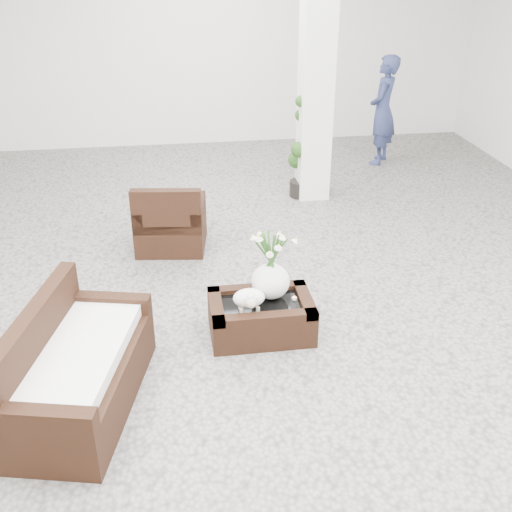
{
  "coord_description": "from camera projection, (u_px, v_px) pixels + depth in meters",
  "views": [
    {
      "loc": [
        -0.72,
        -4.97,
        3.15
      ],
      "look_at": [
        0.0,
        -0.1,
        0.62
      ],
      "focal_mm": 43.41,
      "sensor_mm": 36.0,
      "label": 1
    }
  ],
  "objects": [
    {
      "name": "coffee_table",
      "position": [
        261.0,
        318.0,
        5.48
      ],
      "size": [
        0.9,
        0.6,
        0.31
      ],
      "primitive_type": "cube",
      "color": "black",
      "rests_on": "ground"
    },
    {
      "name": "sheep_figurine",
      "position": [
        249.0,
        300.0,
        5.25
      ],
      "size": [
        0.28,
        0.23,
        0.21
      ],
      "primitive_type": "ellipsoid",
      "color": "white",
      "rests_on": "coffee_table"
    },
    {
      "name": "tealight",
      "position": [
        294.0,
        298.0,
        5.46
      ],
      "size": [
        0.04,
        0.04,
        0.03
      ],
      "primitive_type": "cylinder",
      "color": "white",
      "rests_on": "coffee_table"
    },
    {
      "name": "topiary",
      "position": [
        303.0,
        148.0,
        8.21
      ],
      "size": [
        0.36,
        0.36,
        1.35
      ],
      "primitive_type": null,
      "color": "#1D3D13",
      "rests_on": "ground"
    },
    {
      "name": "shopper",
      "position": [
        383.0,
        110.0,
        9.42
      ],
      "size": [
        0.65,
        0.72,
        1.65
      ],
      "primitive_type": "imported",
      "rotation": [
        0.0,
        0.0,
        -2.12
      ],
      "color": "navy",
      "rests_on": "ground"
    },
    {
      "name": "column",
      "position": [
        317.0,
        65.0,
        7.73
      ],
      "size": [
        0.4,
        0.4,
        3.5
      ],
      "primitive_type": "cube",
      "color": "white",
      "rests_on": "ground"
    },
    {
      "name": "ground",
      "position": [
        254.0,
        309.0,
        5.91
      ],
      "size": [
        11.0,
        11.0,
        0.0
      ],
      "primitive_type": "plane",
      "color": "gray",
      "rests_on": "ground"
    },
    {
      "name": "planter_narcissus",
      "position": [
        271.0,
        257.0,
        5.32
      ],
      "size": [
        0.44,
        0.44,
        0.8
      ],
      "primitive_type": null,
      "color": "white",
      "rests_on": "coffee_table"
    },
    {
      "name": "loveseat",
      "position": [
        79.0,
        360.0,
        4.53
      ],
      "size": [
        1.06,
        1.64,
        0.81
      ],
      "primitive_type": "cube",
      "rotation": [
        0.0,
        0.0,
        1.34
      ],
      "color": "black",
      "rests_on": "ground"
    },
    {
      "name": "armchair",
      "position": [
        171.0,
        214.0,
        6.95
      ],
      "size": [
        0.84,
        0.82,
        0.8
      ],
      "primitive_type": "cube",
      "rotation": [
        0.0,
        0.0,
        3.0
      ],
      "color": "black",
      "rests_on": "ground"
    }
  ]
}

